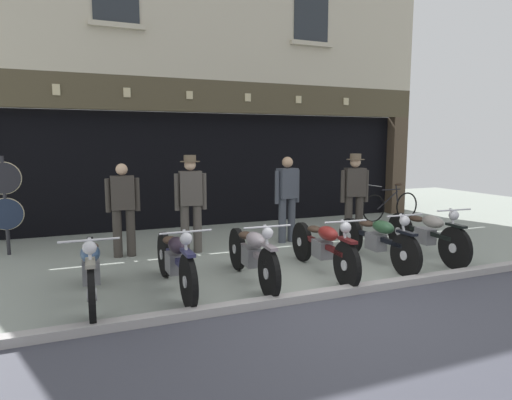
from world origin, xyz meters
TOP-DOWN VIEW (x-y plane):
  - ground at (0.00, -0.98)m, footprint 22.63×22.00m
  - shop_facade at (0.00, 6.98)m, footprint 10.93×4.42m
  - motorcycle_far_left at (-2.87, 1.00)m, footprint 0.62×2.09m
  - motorcycle_left at (-1.85, 1.03)m, footprint 0.62×2.01m
  - motorcycle_center_left at (-0.79, 0.97)m, footprint 0.62×1.97m
  - motorcycle_center at (0.33, 0.97)m, footprint 0.62×2.08m
  - motorcycle_center_right at (1.39, 1.09)m, footprint 0.62×2.05m
  - motorcycle_right at (2.38, 1.07)m, footprint 0.62×2.01m
  - salesman_left at (-2.30, 3.09)m, footprint 0.56×0.25m
  - shopkeeper_center at (-1.17, 2.92)m, footprint 0.56×0.34m
  - salesman_right at (0.75, 3.04)m, footprint 0.55×0.28m
  - assistant_far_right at (1.99, 2.60)m, footprint 0.55×0.34m
  - tyre_sign_pole at (-4.15, 3.95)m, footprint 0.56×0.06m
  - advert_board_near at (1.72, 5.40)m, footprint 0.78×0.03m
  - leaning_bicycle at (4.24, 4.27)m, footprint 1.76×0.50m

SIDE VIEW (x-z plane):
  - ground at x=0.00m, z-range -0.13..0.05m
  - leaning_bicycle at x=4.24m, z-range -0.10..0.84m
  - motorcycle_center_right at x=1.39m, z-range -0.04..0.87m
  - motorcycle_center at x=0.33m, z-range -0.03..0.88m
  - motorcycle_center_left at x=-0.79m, z-range -0.03..0.88m
  - motorcycle_left at x=-1.85m, z-range -0.03..0.89m
  - motorcycle_far_left at x=-2.87m, z-range -0.03..0.89m
  - motorcycle_right at x=2.38m, z-range -0.03..0.90m
  - salesman_left at x=-2.30m, z-range 0.08..1.67m
  - salesman_right at x=0.75m, z-range 0.09..1.75m
  - shopkeeper_center at x=-1.17m, z-range 0.10..1.81m
  - assistant_far_right at x=1.99m, z-range 0.10..1.82m
  - tyre_sign_pole at x=-4.15m, z-range 0.15..1.86m
  - advert_board_near at x=1.72m, z-range 1.06..2.04m
  - shop_facade at x=0.00m, z-range -1.60..5.19m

